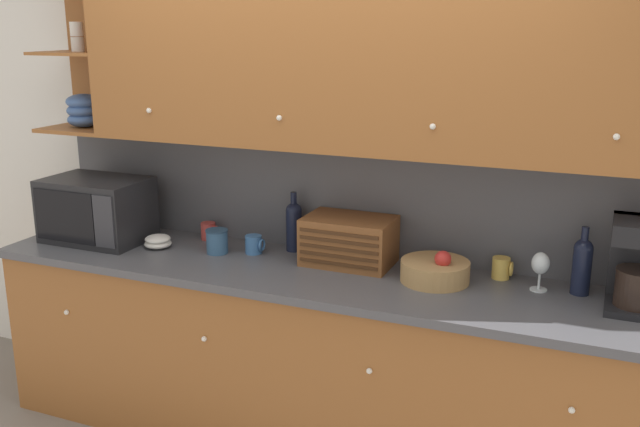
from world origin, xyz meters
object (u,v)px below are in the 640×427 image
at_px(wine_glass, 540,265).
at_px(coffee_maker, 639,264).
at_px(wine_bottle, 294,224).
at_px(mug_blue_second, 209,231).
at_px(bread_box, 349,241).
at_px(microwave, 97,210).
at_px(storage_canister, 217,241).
at_px(mug_patterned_third, 254,244).
at_px(bowl_stack_on_counter, 158,241).
at_px(second_wine_bottle, 582,264).
at_px(mug, 502,268).
at_px(fruit_basket, 435,271).

height_order(wine_glass, coffee_maker, coffee_maker).
height_order(wine_bottle, wine_glass, wine_bottle).
height_order(mug_blue_second, bread_box, bread_box).
xyz_separation_m(microwave, wine_glass, (2.29, 0.15, -0.05)).
height_order(storage_canister, coffee_maker, coffee_maker).
height_order(microwave, mug_patterned_third, microwave).
bearing_deg(storage_canister, bowl_stack_on_counter, -172.53).
relative_size(microwave, mug_blue_second, 5.77).
xyz_separation_m(bread_box, wine_glass, (0.90, -0.02, 0.00)).
relative_size(mug_patterned_third, second_wine_bottle, 0.32).
bearing_deg(mug, wine_bottle, 179.48).
bearing_deg(wine_glass, mug_patterned_third, -178.93).
bearing_deg(mug_blue_second, mug, -0.15).
relative_size(bread_box, mug, 4.29).
bearing_deg(mug, mug_patterned_third, -174.61).
height_order(wine_glass, second_wine_bottle, second_wine_bottle).
distance_m(microwave, coffee_maker, 2.68).
height_order(microwave, bread_box, microwave).
relative_size(mug_patterned_third, fruit_basket, 0.31).
relative_size(storage_canister, mug_patterned_third, 1.27).
relative_size(mug, second_wine_bottle, 0.33).
distance_m(wine_bottle, coffee_maker, 1.63).
bearing_deg(storage_canister, mug_patterned_third, 21.10).
height_order(mug_blue_second, second_wine_bottle, second_wine_bottle).
bearing_deg(coffee_maker, mug, 165.47).
distance_m(mug_patterned_third, bread_box, 0.51).
bearing_deg(wine_bottle, coffee_maker, -5.49).
xyz_separation_m(storage_canister, bread_box, (0.68, 0.11, 0.05)).
bearing_deg(microwave, coffee_maker, 1.91).
bearing_deg(mug, mug_blue_second, 179.85).
bearing_deg(mug_blue_second, bowl_stack_on_counter, -126.14).
bearing_deg(second_wine_bottle, fruit_basket, -171.22).
distance_m(mug_patterned_third, second_wine_bottle, 1.58).
xyz_separation_m(mug_patterned_third, mug, (1.23, 0.12, 0.00)).
bearing_deg(bread_box, second_wine_bottle, 0.63).
height_order(mug_patterned_third, wine_glass, wine_glass).
xyz_separation_m(bowl_stack_on_counter, mug_patterned_third, (0.51, 0.11, 0.01)).
height_order(wine_bottle, mug, wine_bottle).
distance_m(storage_canister, second_wine_bottle, 1.76).
bearing_deg(second_wine_bottle, coffee_maker, -21.00).
bearing_deg(coffee_maker, wine_glass, 171.65).
relative_size(bowl_stack_on_counter, storage_canister, 1.15).
distance_m(fruit_basket, mug, 0.32).
bearing_deg(mug_patterned_third, fruit_basket, -2.51).
bearing_deg(second_wine_bottle, wine_glass, -170.75).
distance_m(bread_box, mug, 0.73).
height_order(microwave, coffee_maker, coffee_maker).
bearing_deg(bowl_stack_on_counter, wine_bottle, 19.30).
bearing_deg(microwave, wine_glass, 3.66).
distance_m(storage_canister, wine_glass, 1.58).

